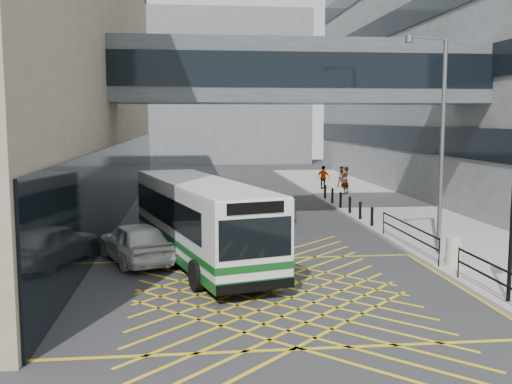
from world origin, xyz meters
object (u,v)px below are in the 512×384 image
object	(u,v)px
car_dark	(239,201)
pedestrian_c	(323,177)
pedestrian_a	(345,180)
pedestrian_b	(342,177)
car_silver	(275,205)
street_lamp	(438,133)
litter_bin	(454,251)
bus	(200,219)
car_white	(135,241)

from	to	relation	value
car_dark	pedestrian_c	world-z (taller)	pedestrian_c
car_dark	pedestrian_a	xyz separation A→B (m)	(7.85, 6.46, 0.41)
pedestrian_a	pedestrian_b	xyz separation A→B (m)	(0.80, 3.97, -0.14)
pedestrian_c	pedestrian_b	bearing A→B (deg)	-109.69
car_dark	pedestrian_c	bearing A→B (deg)	-151.46
car_silver	street_lamp	xyz separation A→B (m)	(4.63, -9.85, 3.99)
pedestrian_c	litter_bin	bearing A→B (deg)	128.56
bus	pedestrian_c	world-z (taller)	bus
litter_bin	pedestrian_c	world-z (taller)	pedestrian_c
street_lamp	litter_bin	world-z (taller)	street_lamp
car_silver	pedestrian_a	distance (m)	10.56
car_silver	pedestrian_b	xyz separation A→B (m)	(6.86, 12.61, 0.21)
street_lamp	litter_bin	bearing A→B (deg)	-105.27
litter_bin	bus	bearing A→B (deg)	165.88
car_silver	street_lamp	world-z (taller)	street_lamp
litter_bin	pedestrian_b	xyz separation A→B (m)	(2.25, 24.20, 0.29)
car_silver	pedestrian_b	size ratio (longest dim) A/B	3.02
car_white	street_lamp	xyz separation A→B (m)	(11.16, -0.66, 3.95)
litter_bin	pedestrian_b	size ratio (longest dim) A/B	0.63
pedestrian_b	pedestrian_c	distance (m)	1.90
car_white	car_silver	world-z (taller)	car_white
pedestrian_c	car_silver	bearing A→B (deg)	105.91
car_dark	litter_bin	size ratio (longest dim) A/B	4.38
bus	litter_bin	world-z (taller)	bus
car_silver	pedestrian_c	world-z (taller)	pedestrian_c
bus	car_white	world-z (taller)	bus
pedestrian_a	street_lamp	bearing A→B (deg)	41.72
pedestrian_b	pedestrian_a	bearing A→B (deg)	-108.10
pedestrian_c	car_dark	bearing A→B (deg)	93.55
street_lamp	pedestrian_b	xyz separation A→B (m)	(2.23, 22.46, -3.78)
litter_bin	car_white	bearing A→B (deg)	167.86
pedestrian_b	street_lamp	bearing A→B (deg)	-102.37
street_lamp	litter_bin	xyz separation A→B (m)	(-0.02, -1.73, -4.07)
car_white	car_dark	size ratio (longest dim) A/B	1.11
pedestrian_b	pedestrian_c	bearing A→B (deg)	-156.46
car_dark	litter_bin	xyz separation A→B (m)	(6.40, -13.77, -0.02)
car_dark	pedestrian_a	distance (m)	10.17
bus	pedestrian_a	world-z (taller)	bus
pedestrian_a	pedestrian_c	size ratio (longest dim) A/B	1.09
litter_bin	pedestrian_c	size ratio (longest dim) A/B	0.58
bus	car_white	size ratio (longest dim) A/B	2.26
car_white	pedestrian_a	bearing A→B (deg)	-147.71
car_silver	car_white	bearing A→B (deg)	64.50
litter_bin	pedestrian_a	world-z (taller)	pedestrian_a
car_silver	litter_bin	xyz separation A→B (m)	(4.62, -11.58, -0.08)
street_lamp	pedestrian_b	distance (m)	22.89
bus	street_lamp	bearing A→B (deg)	-18.98
car_dark	street_lamp	world-z (taller)	street_lamp
pedestrian_b	litter_bin	bearing A→B (deg)	-102.01
bus	pedestrian_b	xyz separation A→B (m)	(11.02, 21.99, -0.66)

